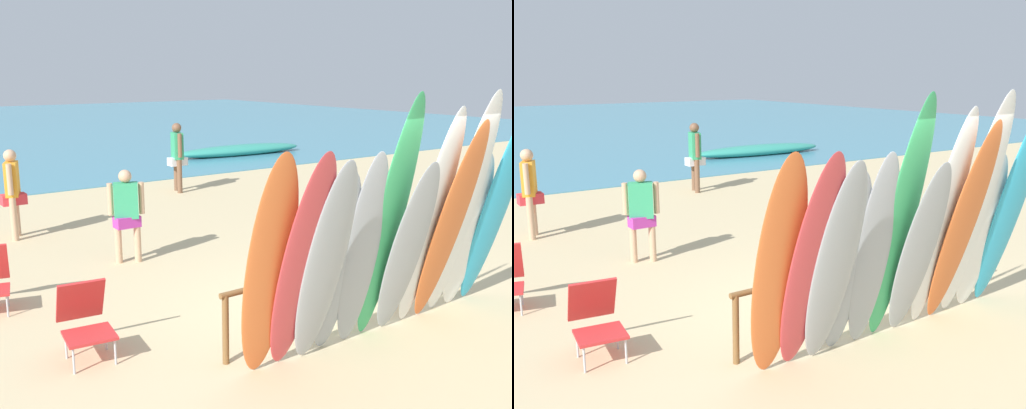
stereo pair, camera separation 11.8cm
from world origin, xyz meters
The scene contains 19 objects.
ground centered at (0.00, 14.00, 0.00)m, with size 60.00×60.00×0.00m, color #D3BC8C.
surfboard_rack centered at (0.00, 0.00, 0.63)m, with size 3.86×0.07×0.78m.
surfboard_orange_0 centered at (-1.73, -0.55, 1.15)m, with size 0.53×0.06×2.34m, color orange.
surfboard_red_1 centered at (-1.40, -0.63, 1.15)m, with size 0.53×0.06×2.37m, color #D13D42.
surfboard_grey_2 centered at (-1.12, -0.65, 1.10)m, with size 0.51×0.08×2.27m, color #999EA3.
surfboard_grey_3 centered at (-0.81, -0.48, 1.01)m, with size 0.51×0.07×2.06m, color #999EA3.
surfboard_grey_4 centered at (-0.49, -0.53, 1.10)m, with size 0.48×0.06×2.24m, color #999EA3.
surfboard_green_5 centered at (-0.14, -0.58, 1.39)m, with size 0.51×0.06×2.84m, color #38B266.
surfboard_grey_6 centered at (0.12, -0.62, 1.03)m, with size 0.53×0.06×2.14m, color #999EA3.
surfboard_white_7 centered at (0.51, -0.60, 1.31)m, with size 0.52×0.08×2.68m, color white.
surfboard_orange_8 centered at (0.79, -0.66, 1.24)m, with size 0.56×0.07×2.56m, color orange.
surfboard_white_9 centered at (1.09, -0.61, 1.39)m, with size 0.58×0.06×2.85m, color white.
surfboard_white_10 centered at (1.39, -0.49, 1.02)m, with size 0.57×0.06×2.07m, color white.
surfboard_teal_11 centered at (1.72, -0.64, 1.35)m, with size 0.51×0.08×2.78m, color #289EC6.
beachgoer_midbeach centered at (-1.31, 3.75, 0.86)m, with size 0.52×0.33×1.48m.
beachgoer_strolling centered at (-2.40, 6.24, 0.93)m, with size 0.42×0.58×1.62m.
beachgoer_photographing centered at (2.04, 8.38, 0.99)m, with size 0.45×0.63×1.72m.
beach_chair_blue centered at (-2.98, 1.03, 0.43)m, with size 0.58×0.77×0.81m.
distant_boat centered at (7.06, 13.05, 0.18)m, with size 5.04×1.23×0.40m.
Camera 1 is at (-4.92, -4.85, 2.96)m, focal length 42.12 mm.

